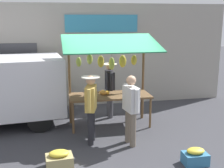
% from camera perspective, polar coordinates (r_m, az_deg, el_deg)
% --- Properties ---
extents(ground_plane, '(40.00, 40.00, 0.00)m').
position_cam_1_polar(ground_plane, '(8.26, -0.41, -8.03)').
color(ground_plane, '#38383D').
extents(street_backdrop, '(9.00, 0.30, 3.40)m').
position_cam_1_polar(street_backdrop, '(9.95, -3.15, 5.66)').
color(street_backdrop, '#9E998E').
rests_on(street_backdrop, ground).
extents(market_stall, '(2.50, 1.46, 2.50)m').
position_cam_1_polar(market_stall, '(7.88, -0.51, 2.77)').
color(market_stall, brown).
rests_on(market_stall, ground).
extents(vendor_with_sunhat, '(0.43, 0.70, 1.65)m').
position_cam_1_polar(vendor_with_sunhat, '(8.70, -0.44, -0.20)').
color(vendor_with_sunhat, '#4C4C51').
rests_on(vendor_with_sunhat, ground).
extents(shopper_in_striped_shirt, '(0.31, 0.70, 1.66)m').
position_cam_1_polar(shopper_in_striped_shirt, '(6.78, 3.70, -4.14)').
color(shopper_in_striped_shirt, '#726656').
rests_on(shopper_in_striped_shirt, ground).
extents(shopper_with_ponytail, '(0.43, 0.68, 1.65)m').
position_cam_1_polar(shopper_with_ponytail, '(6.87, -4.13, -3.82)').
color(shopper_with_ponytail, '#232328').
rests_on(shopper_with_ponytail, ground).
extents(produce_crate_near, '(0.56, 0.43, 0.36)m').
position_cam_1_polar(produce_crate_near, '(6.13, -10.23, -14.33)').
color(produce_crate_near, tan).
rests_on(produce_crate_near, ground).
extents(produce_crate_side, '(0.50, 0.35, 0.35)m').
position_cam_1_polar(produce_crate_side, '(6.39, 15.92, -13.51)').
color(produce_crate_side, teal).
rests_on(produce_crate_side, ground).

